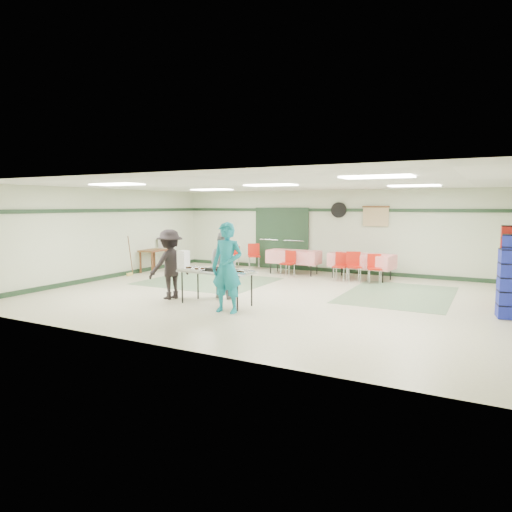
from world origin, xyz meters
The scene contains 39 objects.
floor centered at (0.00, 0.00, 0.00)m, with size 11.00×11.00×0.00m, color beige.
ceiling centered at (0.00, 0.00, 2.70)m, with size 11.00×11.00×0.00m, color silver.
wall_back centered at (0.00, 4.50, 1.35)m, with size 11.00×11.00×0.00m, color beige.
wall_front centered at (0.00, -4.50, 1.35)m, with size 11.00×11.00×0.00m, color beige.
wall_left centered at (-5.50, 0.00, 1.35)m, with size 9.00×9.00×0.00m, color beige.
trim_back centered at (0.00, 4.47, 2.05)m, with size 11.00×0.06×0.10m, color #1B321E.
baseboard_back centered at (0.00, 4.47, 0.06)m, with size 11.00×0.06×0.12m, color #1B321E.
trim_left centered at (-5.47, 0.00, 2.05)m, with size 9.00×0.06×0.10m, color #1B321E.
baseboard_left centered at (-5.47, 0.00, 0.06)m, with size 9.00×0.06×0.12m, color #1B321E.
green_patch_a centered at (-2.50, 1.00, 0.00)m, with size 3.50×3.00×0.01m, color gray.
green_patch_b centered at (2.80, 1.50, 0.00)m, with size 2.50×3.50×0.01m, color gray.
double_door_left centered at (-2.20, 4.44, 1.05)m, with size 0.90×0.06×2.10m, color gray.
double_door_right centered at (-1.25, 4.44, 1.05)m, with size 0.90×0.06×2.10m, color gray.
door_frame centered at (-1.73, 4.42, 1.05)m, with size 2.00×0.03×2.15m, color #1B321E.
wall_fan centered at (0.30, 4.44, 2.05)m, with size 0.50×0.50×0.10m, color black.
scroll_banner centered at (1.50, 4.44, 1.85)m, with size 0.80×0.02×0.60m, color tan.
serving_table centered at (-0.58, -1.55, 0.71)m, with size 1.77×0.82×0.76m.
sheet_tray_right centered at (0.02, -1.56, 0.77)m, with size 0.58×0.44×0.02m, color silver.
sheet_tray_mid centered at (-0.67, -1.41, 0.77)m, with size 0.55×0.42×0.02m, color silver.
sheet_tray_left centered at (-1.08, -1.65, 0.77)m, with size 0.63×0.48×0.02m, color silver.
baking_pan centered at (-0.50, -1.59, 0.80)m, with size 0.50×0.32×0.08m, color black.
foam_box_stack centered at (-1.46, -1.56, 0.96)m, with size 0.22×0.20×0.40m, color white.
volunteer_teal centered at (0.01, -2.05, 0.93)m, with size 0.68×0.45×1.86m, color teal.
volunteer_grey centered at (-0.87, -0.77, 0.79)m, with size 0.77×0.60×1.58m, color gray.
volunteer_dark centered at (-1.90, -1.51, 0.82)m, with size 1.06×0.61×1.64m, color black.
dining_table_a centered at (1.34, 3.48, 0.57)m, with size 1.98×1.09×0.77m.
dining_table_b centered at (-0.86, 3.48, 0.57)m, with size 1.67×0.76×0.77m.
chair_a centered at (1.26, 2.90, 0.53)m, with size 0.53×0.53×0.87m.
chair_b centered at (0.88, 2.91, 0.51)m, with size 0.40×0.40×0.83m.
chair_c centered at (1.86, 2.90, 0.51)m, with size 0.49×0.49×0.83m.
chair_d centered at (-0.77, 2.90, 0.49)m, with size 0.43×0.43×0.81m.
chair_loose_a centered at (-2.56, 3.95, 0.54)m, with size 0.56×0.56×0.88m.
chair_loose_b centered at (-3.25, 3.75, 0.48)m, with size 0.38×0.39×0.78m.
crate_stack_blue_a centered at (5.15, 0.07, 0.68)m, with size 0.42×0.42×1.36m, color #1A219F.
crate_stack_red centered at (5.15, 1.14, 0.89)m, with size 0.39×0.39×1.77m, color maroon.
crate_stack_blue_b centered at (5.15, 0.09, 0.82)m, with size 0.36×0.36×1.64m, color #1A219F.
printer_table centered at (-5.15, 1.71, 0.64)m, with size 0.65×0.94×0.74m.
office_printer centered at (-5.15, 2.46, 0.93)m, with size 0.48×0.42×0.38m, color #B8B8B3.
broom centered at (-5.23, 0.73, 0.64)m, with size 0.03×0.03×1.24m, color brown.
Camera 1 is at (4.85, -9.97, 2.19)m, focal length 32.00 mm.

